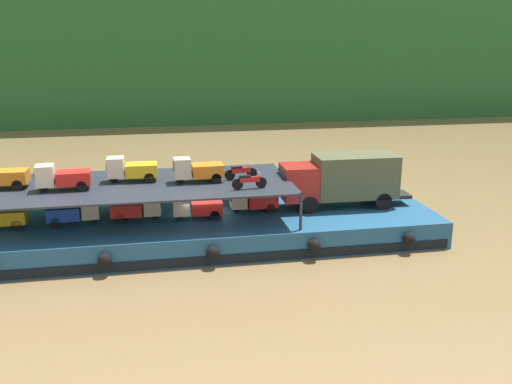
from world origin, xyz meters
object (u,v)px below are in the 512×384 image
at_px(mini_truck_upper_stern, 0,176).
at_px(mini_truck_upper_fore, 131,169).
at_px(cargo_barge, 205,228).
at_px(motorcycle_upper_centre, 241,172).
at_px(mini_truck_upper_bow, 197,170).
at_px(motorcycle_upper_port, 249,181).
at_px(mini_truck_lower_bow, 253,200).
at_px(mini_truck_upper_mid, 62,177).
at_px(mini_truck_lower_aft, 75,211).
at_px(covered_lorry, 342,179).
at_px(mini_truck_lower_fore, 197,206).
at_px(mini_truck_lower_mid, 137,207).

height_order(mini_truck_upper_stern, mini_truck_upper_fore, same).
height_order(cargo_barge, motorcycle_upper_centre, motorcycle_upper_centre).
distance_m(mini_truck_upper_bow, motorcycle_upper_port, 3.25).
relative_size(cargo_barge, mini_truck_lower_bow, 9.60).
bearing_deg(mini_truck_upper_bow, mini_truck_upper_mid, -176.92).
bearing_deg(mini_truck_lower_aft, motorcycle_upper_port, -12.06).
distance_m(covered_lorry, mini_truck_upper_bow, 8.61).
height_order(mini_truck_lower_fore, mini_truck_lower_bow, same).
distance_m(cargo_barge, motorcycle_upper_port, 4.41).
relative_size(cargo_barge, mini_truck_lower_fore, 9.54).
height_order(mini_truck_lower_bow, mini_truck_upper_stern, mini_truck_upper_stern).
distance_m(covered_lorry, motorcycle_upper_centre, 6.15).
height_order(covered_lorry, mini_truck_upper_stern, mini_truck_upper_stern).
distance_m(mini_truck_lower_bow, motorcycle_upper_port, 3.00).
height_order(mini_truck_lower_fore, mini_truck_upper_stern, mini_truck_upper_stern).
bearing_deg(mini_truck_upper_mid, mini_truck_upper_fore, 19.08).
bearing_deg(mini_truck_upper_fore, mini_truck_lower_aft, -164.52).
relative_size(mini_truck_upper_stern, mini_truck_upper_mid, 0.99).
bearing_deg(mini_truck_upper_mid, motorcycle_upper_centre, 3.14).
height_order(covered_lorry, mini_truck_upper_mid, mini_truck_upper_mid).
xyz_separation_m(mini_truck_lower_mid, mini_truck_upper_stern, (-7.02, 0.49, 2.00)).
height_order(mini_truck_lower_mid, mini_truck_lower_bow, same).
bearing_deg(cargo_barge, mini_truck_upper_mid, -176.20).
height_order(mini_truck_upper_stern, motorcycle_upper_centre, mini_truck_upper_stern).
height_order(mini_truck_upper_stern, mini_truck_upper_bow, same).
bearing_deg(mini_truck_lower_bow, mini_truck_lower_mid, -177.27).
bearing_deg(mini_truck_upper_mid, mini_truck_lower_bow, 4.11).
bearing_deg(mini_truck_lower_fore, mini_truck_upper_fore, 160.75).
xyz_separation_m(mini_truck_upper_stern, motorcycle_upper_port, (12.94, -2.53, -0.26)).
relative_size(mini_truck_lower_bow, motorcycle_upper_centre, 1.45).
relative_size(mini_truck_lower_aft, mini_truck_upper_bow, 1.00).
relative_size(mini_truck_upper_bow, motorcycle_upper_port, 1.46).
xyz_separation_m(mini_truck_lower_mid, mini_truck_upper_bow, (3.37, -0.04, 2.00)).
bearing_deg(mini_truck_upper_stern, mini_truck_lower_bow, -0.73).
bearing_deg(mini_truck_lower_fore, covered_lorry, 4.66).
distance_m(mini_truck_lower_bow, mini_truck_upper_fore, 7.07).
bearing_deg(motorcycle_upper_port, mini_truck_lower_mid, 160.94).
relative_size(covered_lorry, mini_truck_lower_mid, 2.83).
bearing_deg(motorcycle_upper_port, motorcycle_upper_centre, 92.88).
relative_size(covered_lorry, mini_truck_lower_fore, 2.86).
bearing_deg(mini_truck_lower_fore, mini_truck_upper_stern, 174.95).
relative_size(mini_truck_upper_mid, motorcycle_upper_port, 1.47).
bearing_deg(mini_truck_upper_mid, mini_truck_lower_aft, 40.80).
relative_size(mini_truck_lower_bow, mini_truck_upper_fore, 0.99).
xyz_separation_m(mini_truck_upper_stern, mini_truck_upper_fore, (6.80, 0.30, 0.00)).
relative_size(mini_truck_upper_stern, mini_truck_upper_fore, 1.00).
relative_size(covered_lorry, motorcycle_upper_port, 4.15).
relative_size(mini_truck_upper_stern, mini_truck_upper_bow, 1.00).
bearing_deg(cargo_barge, mini_truck_lower_aft, -178.87).
distance_m(covered_lorry, mini_truck_upper_mid, 15.70).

